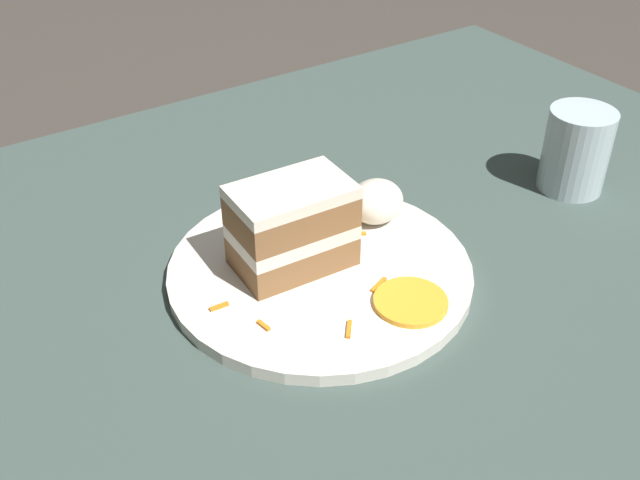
% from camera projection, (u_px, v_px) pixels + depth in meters
% --- Properties ---
extents(ground_plane, '(6.00, 6.00, 0.00)m').
position_uv_depth(ground_plane, '(261.00, 288.00, 0.79)').
color(ground_plane, '#38332D').
rests_on(ground_plane, ground).
extents(dining_table, '(1.36, 0.80, 0.03)m').
position_uv_depth(dining_table, '(260.00, 275.00, 0.78)').
color(dining_table, '#384742').
rests_on(dining_table, ground).
extents(plate, '(0.30, 0.30, 0.01)m').
position_uv_depth(plate, '(320.00, 271.00, 0.75)').
color(plate, silver).
rests_on(plate, dining_table).
extents(cake_slice, '(0.12, 0.08, 0.09)m').
position_uv_depth(cake_slice, '(292.00, 226.00, 0.72)').
color(cake_slice, brown).
rests_on(cake_slice, plate).
extents(cream_dollop, '(0.06, 0.05, 0.05)m').
position_uv_depth(cream_dollop, '(376.00, 201.00, 0.80)').
color(cream_dollop, silver).
rests_on(cream_dollop, plate).
extents(orange_garnish, '(0.07, 0.07, 0.01)m').
position_uv_depth(orange_garnish, '(411.00, 302.00, 0.70)').
color(orange_garnish, orange).
rests_on(orange_garnish, plate).
extents(carrot_shreds_scatter, '(0.19, 0.20, 0.00)m').
position_uv_depth(carrot_shreds_scatter, '(322.00, 276.00, 0.73)').
color(carrot_shreds_scatter, orange).
rests_on(carrot_shreds_scatter, plate).
extents(drinking_glass, '(0.08, 0.08, 0.10)m').
position_uv_depth(drinking_glass, '(575.00, 156.00, 0.87)').
color(drinking_glass, silver).
rests_on(drinking_glass, dining_table).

